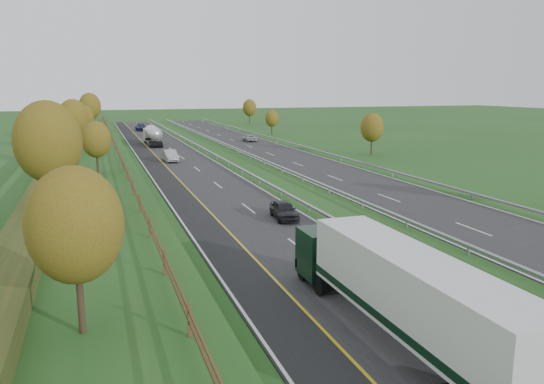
{
  "coord_description": "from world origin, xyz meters",
  "views": [
    {
      "loc": [
        -11.23,
        -8.45,
        10.43
      ],
      "look_at": [
        2.07,
        30.98,
        2.2
      ],
      "focal_mm": 35.0,
      "sensor_mm": 36.0,
      "label": 1
    }
  ],
  "objects_px": {
    "car_small_far": "(141,127)",
    "road_tanker": "(153,135)",
    "car_oncoming": "(250,138)",
    "box_lorry": "(398,290)",
    "car_dark_near": "(284,210)",
    "car_silver_mid": "(170,156)"
  },
  "relations": [
    {
      "from": "box_lorry",
      "to": "car_dark_near",
      "type": "relative_size",
      "value": 3.83
    },
    {
      "from": "box_lorry",
      "to": "road_tanker",
      "type": "relative_size",
      "value": 1.45
    },
    {
      "from": "box_lorry",
      "to": "car_dark_near",
      "type": "xyz_separation_m",
      "value": [
        2.76,
        21.25,
        -1.57
      ]
    },
    {
      "from": "car_silver_mid",
      "to": "car_oncoming",
      "type": "distance_m",
      "value": 30.45
    },
    {
      "from": "car_small_far",
      "to": "road_tanker",
      "type": "bearing_deg",
      "value": -92.94
    },
    {
      "from": "car_silver_mid",
      "to": "car_oncoming",
      "type": "bearing_deg",
      "value": 49.01
    },
    {
      "from": "car_dark_near",
      "to": "car_oncoming",
      "type": "xyz_separation_m",
      "value": [
        14.92,
        60.92,
        -0.07
      ]
    },
    {
      "from": "box_lorry",
      "to": "road_tanker",
      "type": "bearing_deg",
      "value": 90.73
    },
    {
      "from": "road_tanker",
      "to": "car_oncoming",
      "type": "bearing_deg",
      "value": 1.58
    },
    {
      "from": "road_tanker",
      "to": "car_oncoming",
      "type": "distance_m",
      "value": 18.76
    },
    {
      "from": "car_oncoming",
      "to": "car_dark_near",
      "type": "bearing_deg",
      "value": 79.39
    },
    {
      "from": "car_dark_near",
      "to": "car_small_far",
      "type": "relative_size",
      "value": 0.75
    },
    {
      "from": "car_dark_near",
      "to": "car_silver_mid",
      "type": "distance_m",
      "value": 37.2
    },
    {
      "from": "car_silver_mid",
      "to": "car_small_far",
      "type": "xyz_separation_m",
      "value": [
        0.93,
        57.64,
        0.01
      ]
    },
    {
      "from": "box_lorry",
      "to": "car_oncoming",
      "type": "relative_size",
      "value": 3.44
    },
    {
      "from": "car_small_far",
      "to": "car_oncoming",
      "type": "distance_m",
      "value": 38.17
    },
    {
      "from": "car_dark_near",
      "to": "car_small_far",
      "type": "xyz_separation_m",
      "value": [
        -2.99,
        94.63,
        0.1
      ]
    },
    {
      "from": "box_lorry",
      "to": "car_oncoming",
      "type": "height_order",
      "value": "box_lorry"
    },
    {
      "from": "car_silver_mid",
      "to": "car_small_far",
      "type": "bearing_deg",
      "value": 86.29
    },
    {
      "from": "car_dark_near",
      "to": "car_oncoming",
      "type": "bearing_deg",
      "value": 81.73
    },
    {
      "from": "road_tanker",
      "to": "car_small_far",
      "type": "distance_m",
      "value": 34.24
    },
    {
      "from": "car_silver_mid",
      "to": "car_oncoming",
      "type": "height_order",
      "value": "car_silver_mid"
    }
  ]
}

